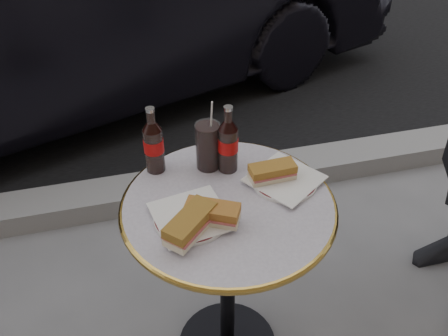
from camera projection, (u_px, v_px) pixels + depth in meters
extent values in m
cube|color=gray|center=(183.00, 187.00, 2.53)|extent=(40.00, 0.20, 0.12)
cylinder|color=white|center=(191.00, 218.00, 1.36)|extent=(0.21, 0.21, 0.01)
cylinder|color=white|center=(284.00, 180.00, 1.49)|extent=(0.26, 0.26, 0.01)
cube|color=olive|center=(190.00, 225.00, 1.29)|extent=(0.17, 0.17, 0.06)
cube|color=#A6682A|center=(212.00, 214.00, 1.33)|extent=(0.16, 0.13, 0.05)
cube|color=#A26E29|center=(272.00, 173.00, 1.47)|extent=(0.14, 0.07, 0.05)
cylinder|color=black|center=(208.00, 146.00, 1.50)|extent=(0.09, 0.09, 0.15)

